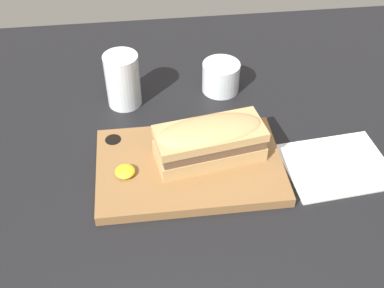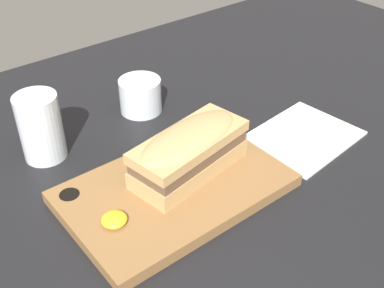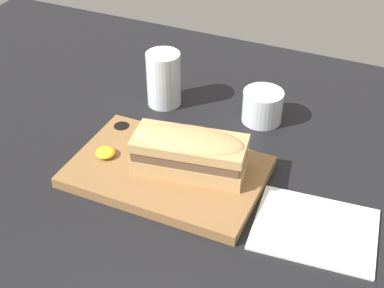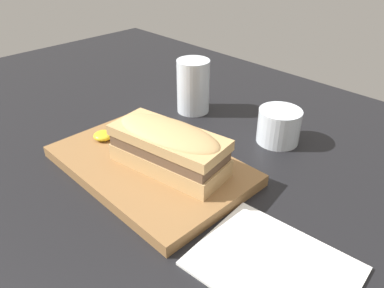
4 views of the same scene
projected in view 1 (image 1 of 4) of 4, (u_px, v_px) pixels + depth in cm
name	position (u px, v px, depth cm)	size (l,w,h in cm)	color
dining_table	(228.00, 149.00, 86.38)	(161.30, 94.08, 2.00)	black
serving_board	(189.00, 166.00, 80.57)	(30.82, 19.97, 1.85)	olive
sandwich	(210.00, 140.00, 78.45)	(18.77, 10.34, 7.00)	tan
mustard_dollop	(125.00, 171.00, 77.54)	(3.32, 3.32, 1.33)	gold
water_glass	(123.00, 83.00, 91.47)	(6.55, 6.55, 10.68)	silver
wine_glass	(221.00, 78.00, 95.88)	(7.46, 7.46, 6.04)	silver
napkin	(336.00, 165.00, 81.66)	(18.66, 15.35, 0.40)	white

